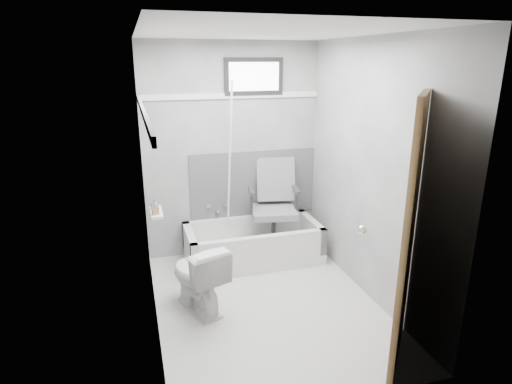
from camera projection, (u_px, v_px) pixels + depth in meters
name	position (u px, v px, depth m)	size (l,w,h in m)	color
floor	(267.00, 304.00, 4.01)	(2.60, 2.60, 0.00)	white
ceiling	(269.00, 32.00, 3.30)	(2.60, 2.60, 0.00)	silver
wall_back	(232.00, 151.00, 4.85)	(2.00, 0.02, 2.40)	slate
wall_front	(337.00, 240.00, 2.46)	(2.00, 0.02, 2.40)	slate
wall_left	(148.00, 191.00, 3.38)	(0.02, 2.60, 2.40)	slate
wall_right	(371.00, 173.00, 3.92)	(0.02, 2.60, 2.40)	slate
bathtub	(253.00, 243.00, 4.84)	(1.50, 0.70, 0.42)	silver
office_chair	(274.00, 205.00, 4.83)	(0.58, 0.58, 1.00)	slate
toilet	(198.00, 277.00, 3.85)	(0.37, 0.66, 0.65)	white
door	(469.00, 250.00, 2.81)	(0.78, 0.78, 2.00)	brown
window	(254.00, 76.00, 4.66)	(0.66, 0.04, 0.40)	black
backerboard	(254.00, 184.00, 5.02)	(1.50, 0.02, 0.78)	#4C4C4F
trim_back	(232.00, 96.00, 4.65)	(2.00, 0.02, 0.06)	white
trim_left	(143.00, 112.00, 3.20)	(0.02, 2.60, 0.06)	white
pole	(229.00, 170.00, 4.64)	(0.02, 0.02, 1.95)	white
shelf	(156.00, 212.00, 3.79)	(0.10, 0.32, 0.03)	white
soap_bottle_a	(155.00, 208.00, 3.69)	(0.05, 0.05, 0.12)	olive
soap_bottle_b	(154.00, 204.00, 3.82)	(0.07, 0.07, 0.10)	#45607F
faucet	(217.00, 208.00, 4.96)	(0.26, 0.10, 0.16)	silver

